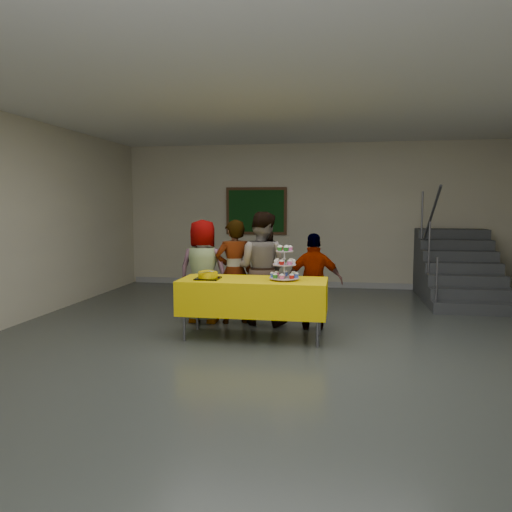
% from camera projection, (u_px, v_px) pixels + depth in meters
% --- Properties ---
extents(room_shell, '(10.00, 10.04, 3.02)m').
position_uv_depth(room_shell, '(287.00, 167.00, 5.47)').
color(room_shell, '#4C514C').
rests_on(room_shell, ground).
extents(bake_table, '(1.88, 0.78, 0.77)m').
position_uv_depth(bake_table, '(253.00, 296.00, 6.42)').
color(bake_table, '#595960').
rests_on(bake_table, ground).
extents(cupcake_stand, '(0.38, 0.38, 0.44)m').
position_uv_depth(cupcake_stand, '(284.00, 266.00, 6.30)').
color(cupcake_stand, silver).
rests_on(cupcake_stand, bake_table).
extents(bear_cake, '(0.32, 0.36, 0.12)m').
position_uv_depth(bear_cake, '(208.00, 275.00, 6.40)').
color(bear_cake, black).
rests_on(bear_cake, bake_table).
extents(schoolchild_a, '(0.76, 0.51, 1.51)m').
position_uv_depth(schoolchild_a, '(203.00, 271.00, 7.30)').
color(schoolchild_a, slate).
rests_on(schoolchild_a, ground).
extents(schoolchild_b, '(0.65, 0.55, 1.51)m').
position_uv_depth(schoolchild_b, '(234.00, 272.00, 7.24)').
color(schoolchild_b, slate).
rests_on(schoolchild_b, ground).
extents(schoolchild_c, '(0.90, 0.76, 1.63)m').
position_uv_depth(schoolchild_c, '(261.00, 268.00, 7.17)').
color(schoolchild_c, slate).
rests_on(schoolchild_c, ground).
extents(schoolchild_d, '(0.80, 0.37, 1.34)m').
position_uv_depth(schoolchild_d, '(314.00, 282.00, 6.87)').
color(schoolchild_d, slate).
rests_on(schoolchild_d, ground).
extents(staircase, '(1.30, 2.40, 2.04)m').
position_uv_depth(staircase, '(456.00, 272.00, 9.21)').
color(staircase, '#424447').
rests_on(staircase, ground).
extents(noticeboard, '(1.30, 0.05, 1.00)m').
position_uv_depth(noticeboard, '(256.00, 211.00, 10.58)').
color(noticeboard, '#472B16').
rests_on(noticeboard, ground).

